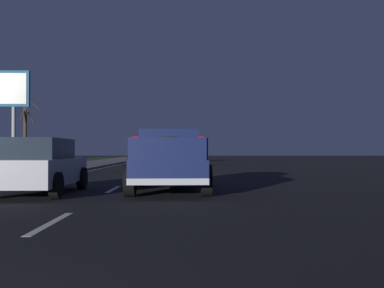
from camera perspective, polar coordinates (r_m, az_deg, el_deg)
ground at (r=29.27m, az=-5.25°, el=-3.16°), size 144.00×144.00×0.00m
sidewalk_shoulder at (r=30.24m, az=-16.10°, el=-2.94°), size 108.00×4.00×0.12m
lane_markings at (r=31.63m, az=-9.58°, el=-2.97°), size 108.00×3.54×0.01m
pickup_truck at (r=13.78m, az=-2.89°, el=-1.76°), size 5.47×2.37×1.87m
sedan_silver at (r=13.35m, az=-18.81°, el=-2.59°), size 4.42×2.06×1.54m
sedan_blue at (r=42.35m, az=-6.52°, el=-1.36°), size 4.45×2.11×1.54m
gas_price_sign at (r=29.78m, az=-21.45°, el=5.59°), size 0.27×1.90×6.05m
bare_tree_far at (r=38.95m, az=-20.15°, el=1.66°), size 1.30×1.28×5.55m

